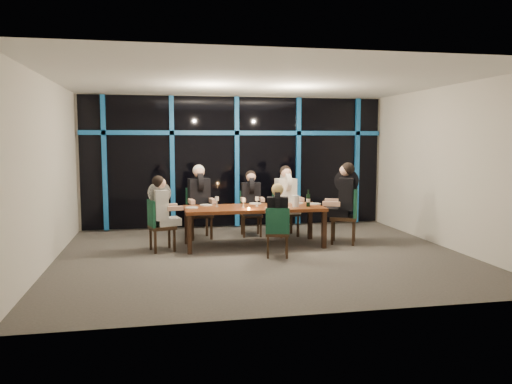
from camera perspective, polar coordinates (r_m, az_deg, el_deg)
room at (r=8.52m, az=0.78°, el=6.12°), size 7.04×7.00×3.02m
window_wall at (r=11.42m, az=-2.19°, el=3.70°), size 6.86×0.43×2.94m
dining_table at (r=9.40m, az=-0.23°, el=-2.11°), size 2.60×1.00×0.75m
chair_far_left at (r=10.29m, az=-6.56°, el=-2.06°), size 0.54×0.54×1.02m
chair_far_mid at (r=10.48m, az=-0.62°, el=-2.14°), size 0.45×0.45×0.94m
chair_far_right at (r=10.51m, az=3.31°, el=-1.92°), size 0.52×0.52×1.00m
chair_end_left at (r=9.15m, az=-11.19°, el=-3.46°), size 0.53×0.53×0.93m
chair_end_right at (r=9.80m, az=10.54°, el=-2.36°), size 0.66×0.66×1.07m
chair_near_mid at (r=8.52m, az=2.46°, el=-4.31°), size 0.48×0.48×0.87m
diner_far_left at (r=10.16m, az=-6.48°, el=0.14°), size 0.55×0.67×1.00m
diner_far_mid at (r=10.36m, az=-0.56°, el=-0.17°), size 0.47×0.59×0.91m
diner_far_right at (r=10.39m, az=3.50°, el=0.19°), size 0.53×0.65×0.98m
diner_end_left at (r=9.12m, az=-10.75°, el=-1.13°), size 0.63×0.53×0.91m
diner_end_right at (r=9.76m, az=10.06°, el=0.11°), size 0.74×0.68×1.04m
diner_near_mid at (r=8.53m, az=2.46°, el=-1.94°), size 0.48×0.58×0.84m
plate_far_left at (r=9.64m, az=-5.72°, el=-1.48°), size 0.24×0.24×0.01m
plate_far_mid at (r=9.82m, az=-0.09°, el=-1.31°), size 0.24×0.24×0.01m
plate_far_right at (r=9.89m, az=4.71°, el=-1.28°), size 0.24×0.24×0.01m
plate_end_left at (r=9.29m, az=-7.37°, el=-1.78°), size 0.24×0.24×0.01m
plate_end_right at (r=9.84m, az=6.75°, el=-1.34°), size 0.24×0.24×0.01m
plate_near_mid at (r=9.10m, az=2.40°, el=-1.90°), size 0.24×0.24×0.01m
wine_bottle at (r=9.45m, az=5.99°, el=-0.91°), size 0.07×0.07×0.33m
water_pitcher at (r=9.38m, az=4.54°, el=-1.05°), size 0.14×0.12×0.22m
tea_light at (r=9.06m, az=-0.84°, el=-1.89°), size 0.05×0.05×0.03m
wine_glass_a at (r=9.30m, az=-1.46°, el=-0.96°), size 0.07×0.07×0.18m
wine_glass_b at (r=9.44m, az=0.12°, el=-0.84°), size 0.07×0.07×0.18m
wine_glass_c at (r=9.44m, az=2.84°, el=-0.87°), size 0.07×0.07×0.18m
wine_glass_d at (r=9.44m, az=-4.50°, el=-0.83°), size 0.07×0.07×0.19m
wine_glass_e at (r=9.71m, az=4.61°, el=-0.77°), size 0.06×0.06×0.16m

